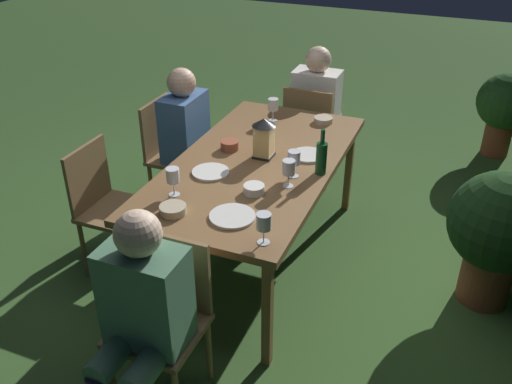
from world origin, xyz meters
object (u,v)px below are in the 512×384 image
(chair_side_left_b, at_px, (107,203))
(potted_plant_by_hedge, at_px, (505,106))
(bowl_bread, at_px, (173,209))
(wine_glass_c, at_px, (264,223))
(plate_b, at_px, (308,155))
(dining_table, at_px, (256,168))
(chair_head_near, at_px, (310,130))
(chair_side_left_a, at_px, (171,150))
(lantern_centerpiece, at_px, (264,136))
(chair_head_far, at_px, (165,313))
(potted_plant_corner, at_px, (498,229))
(wine_glass_e, at_px, (289,169))
(bowl_salad, at_px, (230,145))
(plate_c, at_px, (232,216))
(green_bottle_on_table, at_px, (322,157))
(wine_glass_b, at_px, (273,106))
(person_in_blue, at_px, (193,136))
(wine_glass_d, at_px, (173,177))
(bowl_olives, at_px, (323,120))
(person_in_cream, at_px, (318,105))
(plate_a, at_px, (211,172))
(wine_glass_a, at_px, (294,159))
(bowl_dip, at_px, (254,189))
(person_in_green, at_px, (140,316))

(chair_side_left_b, bearing_deg, potted_plant_by_hedge, 139.73)
(chair_side_left_b, bearing_deg, bowl_bread, 65.71)
(wine_glass_c, bearing_deg, plate_b, -175.17)
(dining_table, height_order, chair_head_near, chair_head_near)
(chair_side_left_a, bearing_deg, lantern_centerpiece, 69.19)
(chair_head_far, height_order, potted_plant_corner, potted_plant_corner)
(wine_glass_e, bearing_deg, chair_head_near, -168.19)
(plate_b, bearing_deg, bowl_salad, -78.91)
(plate_c, bearing_deg, green_bottle_on_table, 156.00)
(bowl_salad, distance_m, potted_plant_by_hedge, 2.87)
(dining_table, bearing_deg, wine_glass_b, -168.54)
(plate_c, bearing_deg, chair_side_left_b, -103.01)
(chair_side_left_b, bearing_deg, person_in_blue, 167.00)
(wine_glass_d, bearing_deg, wine_glass_b, 173.39)
(chair_side_left_b, bearing_deg, wine_glass_b, 145.27)
(plate_b, bearing_deg, bowl_bread, -26.64)
(wine_glass_c, height_order, bowl_olives, wine_glass_c)
(chair_side_left_b, relative_size, bowl_salad, 7.23)
(wine_glass_e, bearing_deg, bowl_bread, -43.03)
(person_in_cream, relative_size, potted_plant_by_hedge, 1.46)
(chair_head_near, distance_m, chair_side_left_a, 1.17)
(bowl_bread, xyz_separation_m, bowl_salad, (-0.83, -0.04, 0.01))
(chair_head_far, xyz_separation_m, lantern_centerpiece, (-1.27, 0.02, 0.42))
(green_bottle_on_table, xyz_separation_m, plate_a, (0.26, -0.62, -0.10))
(wine_glass_a, bearing_deg, lantern_centerpiece, -124.18)
(wine_glass_a, height_order, plate_a, wine_glass_a)
(chair_side_left_b, height_order, bowl_olives, chair_side_left_b)
(bowl_dip, bearing_deg, chair_side_left_b, -87.17)
(dining_table, height_order, plate_a, plate_a)
(wine_glass_b, bearing_deg, plate_c, 11.37)
(wine_glass_b, xyz_separation_m, bowl_olives, (-0.11, 0.35, -0.10))
(wine_glass_e, bearing_deg, plate_a, -86.76)
(chair_head_near, bearing_deg, bowl_olives, 27.40)
(potted_plant_by_hedge, relative_size, potted_plant_corner, 0.89)
(person_in_cream, distance_m, person_in_green, 2.77)
(person_in_cream, distance_m, bowl_olives, 0.68)
(wine_glass_c, height_order, wine_glass_e, same)
(person_in_blue, distance_m, wine_glass_d, 1.10)
(chair_head_far, distance_m, wine_glass_e, 1.08)
(wine_glass_e, bearing_deg, bowl_olives, -175.69)
(lantern_centerpiece, xyz_separation_m, bowl_bread, (0.82, -0.21, -0.12))
(bowl_salad, bearing_deg, wine_glass_b, 170.51)
(lantern_centerpiece, bearing_deg, green_bottle_on_table, 79.22)
(person_in_blue, xyz_separation_m, green_bottle_on_table, (0.42, 1.11, 0.23))
(wine_glass_e, xyz_separation_m, plate_a, (0.03, -0.49, -0.11))
(wine_glass_e, height_order, potted_plant_by_hedge, wine_glass_e)
(wine_glass_c, bearing_deg, wine_glass_a, -173.17)
(wine_glass_e, xyz_separation_m, bowl_olives, (-0.99, -0.07, -0.10))
(chair_head_near, height_order, plate_b, chair_head_near)
(dining_table, bearing_deg, plate_a, -37.85)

